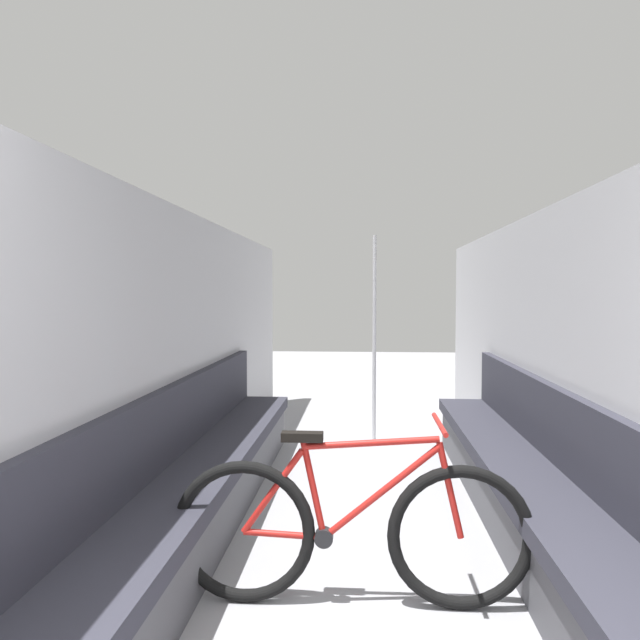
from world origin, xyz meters
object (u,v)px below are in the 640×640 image
Objects in this scene: bench_seat_row_right at (531,492)px; grab_pole_near at (374,344)px; bench_seat_row_left at (199,484)px; bicycle at (351,531)px.

grab_pole_near is at bearing 111.43° from bench_seat_row_right.
bench_seat_row_left is at bearing -116.09° from grab_pole_near.
bench_seat_row_right is at bearing 0.00° from bench_seat_row_left.
bicycle is at bearing -141.13° from bench_seat_row_right.
grab_pole_near is at bearing 91.26° from bicycle.
bench_seat_row_right is at bearing -68.57° from grab_pole_near.
grab_pole_near is (1.14, 2.33, 0.71)m from bench_seat_row_left.
bicycle is (0.98, -0.87, 0.07)m from bench_seat_row_left.
grab_pole_near is at bearing 63.91° from bench_seat_row_left.
bench_seat_row_left reaches higher than bicycle.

